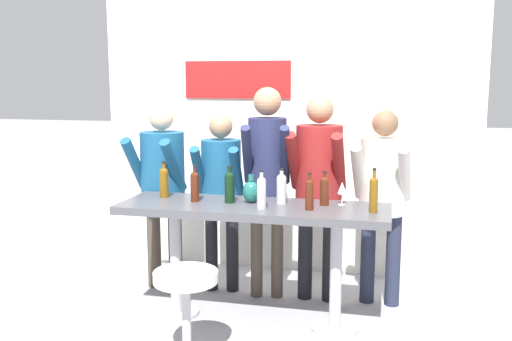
# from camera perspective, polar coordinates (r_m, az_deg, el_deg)

# --- Properties ---
(ground_plane) EXTENTS (40.00, 40.00, 0.00)m
(ground_plane) POSITION_cam_1_polar(r_m,az_deg,el_deg) (4.63, -0.28, -14.83)
(ground_plane) COLOR #9E9EA3
(back_wall) EXTENTS (3.65, 0.12, 2.76)m
(back_wall) POSITION_cam_1_polar(r_m,az_deg,el_deg) (5.57, 2.92, 3.98)
(back_wall) COLOR silver
(back_wall) RESTS_ON ground_plane
(tasting_table) EXTENTS (2.05, 0.63, 0.94)m
(tasting_table) POSITION_cam_1_polar(r_m,az_deg,el_deg) (4.37, -0.29, -5.38)
(tasting_table) COLOR #4C4C51
(tasting_table) RESTS_ON ground_plane
(bar_stool) EXTENTS (0.45, 0.45, 0.63)m
(bar_stool) POSITION_cam_1_polar(r_m,az_deg,el_deg) (3.90, -7.00, -12.89)
(bar_stool) COLOR #B2B2B7
(bar_stool) RESTS_ON ground_plane
(person_far_left) EXTENTS (0.49, 0.57, 1.65)m
(person_far_left) POSITION_cam_1_polar(r_m,az_deg,el_deg) (5.11, -9.35, -0.73)
(person_far_left) COLOR #473D33
(person_far_left) RESTS_ON ground_plane
(person_left) EXTENTS (0.44, 0.53, 1.58)m
(person_left) POSITION_cam_1_polar(r_m,az_deg,el_deg) (5.00, -3.51, -1.30)
(person_left) COLOR black
(person_left) RESTS_ON ground_plane
(person_center_left) EXTENTS (0.44, 0.58, 1.82)m
(person_center_left) POSITION_cam_1_polar(r_m,az_deg,el_deg) (4.81, 1.12, 0.33)
(person_center_left) COLOR #473D33
(person_center_left) RESTS_ON ground_plane
(person_center) EXTENTS (0.47, 0.57, 1.75)m
(person_center) POSITION_cam_1_polar(r_m,az_deg,el_deg) (4.78, 6.28, -0.57)
(person_center) COLOR black
(person_center) RESTS_ON ground_plane
(person_center_right) EXTENTS (0.49, 0.57, 1.63)m
(person_center_right) POSITION_cam_1_polar(r_m,az_deg,el_deg) (4.79, 12.57, -1.62)
(person_center_right) COLOR #23283D
(person_center_right) RESTS_ON ground_plane
(wine_bottle_0) EXTENTS (0.06, 0.06, 0.28)m
(wine_bottle_0) POSITION_cam_1_polar(r_m,az_deg,el_deg) (4.17, 5.37, -2.25)
(wine_bottle_0) COLOR #4C1E0F
(wine_bottle_0) RESTS_ON tasting_table
(wine_bottle_1) EXTENTS (0.08, 0.08, 0.27)m
(wine_bottle_1) POSITION_cam_1_polar(r_m,az_deg,el_deg) (4.36, 2.56, -1.68)
(wine_bottle_1) COLOR #B7BCC1
(wine_bottle_1) RESTS_ON tasting_table
(wine_bottle_2) EXTENTS (0.07, 0.07, 0.26)m
(wine_bottle_2) POSITION_cam_1_polar(r_m,az_deg,el_deg) (4.33, 6.88, -1.88)
(wine_bottle_2) COLOR #4C1E0F
(wine_bottle_2) RESTS_ON tasting_table
(wine_bottle_3) EXTENTS (0.07, 0.07, 0.29)m
(wine_bottle_3) POSITION_cam_1_polar(r_m,az_deg,el_deg) (4.19, 0.55, -2.07)
(wine_bottle_3) COLOR #B7BCC1
(wine_bottle_3) RESTS_ON tasting_table
(wine_bottle_4) EXTENTS (0.06, 0.06, 0.32)m
(wine_bottle_4) POSITION_cam_1_polar(r_m,az_deg,el_deg) (4.14, 11.69, -2.21)
(wine_bottle_4) COLOR brown
(wine_bottle_4) RESTS_ON tasting_table
(wine_bottle_5) EXTENTS (0.08, 0.08, 0.29)m
(wine_bottle_5) POSITION_cam_1_polar(r_m,az_deg,el_deg) (4.39, -2.66, -1.51)
(wine_bottle_5) COLOR black
(wine_bottle_5) RESTS_ON tasting_table
(wine_bottle_6) EXTENTS (0.07, 0.07, 0.29)m
(wine_bottle_6) POSITION_cam_1_polar(r_m,az_deg,el_deg) (4.65, -9.18, -1.02)
(wine_bottle_6) COLOR brown
(wine_bottle_6) RESTS_ON tasting_table
(wine_bottle_7) EXTENTS (0.07, 0.07, 0.29)m
(wine_bottle_7) POSITION_cam_1_polar(r_m,az_deg,el_deg) (4.46, -6.14, -1.45)
(wine_bottle_7) COLOR #4C1E0F
(wine_bottle_7) RESTS_ON tasting_table
(wine_glass_0) EXTENTS (0.07, 0.07, 0.18)m
(wine_glass_0) POSITION_cam_1_polar(r_m,az_deg,el_deg) (4.36, 8.60, -1.81)
(wine_glass_0) COLOR silver
(wine_glass_0) RESTS_ON tasting_table
(decorative_vase) EXTENTS (0.13, 0.13, 0.22)m
(decorative_vase) POSITION_cam_1_polar(r_m,az_deg,el_deg) (4.40, -0.50, -2.10)
(decorative_vase) COLOR #1E665B
(decorative_vase) RESTS_ON tasting_table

